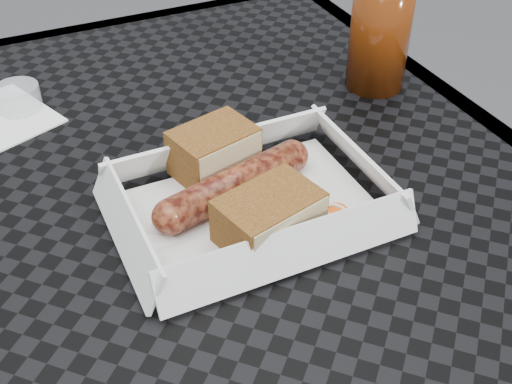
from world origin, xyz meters
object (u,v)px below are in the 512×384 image
bratwurst (235,185)px  drink_glass (381,29)px  food_tray (251,209)px  patio_table (151,241)px

bratwurst → drink_glass: drink_glass is taller
food_tray → drink_glass: drink_glass is taller
food_tray → bratwurst: (-0.01, 0.02, 0.02)m
food_tray → drink_glass: 0.29m
patio_table → bratwurst: bratwurst is taller
food_tray → drink_glass: bearing=33.1°
patio_table → drink_glass: size_ratio=5.47×
food_tray → patio_table: bearing=134.7°
drink_glass → food_tray: bearing=-146.9°
patio_table → food_tray: size_ratio=3.64×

